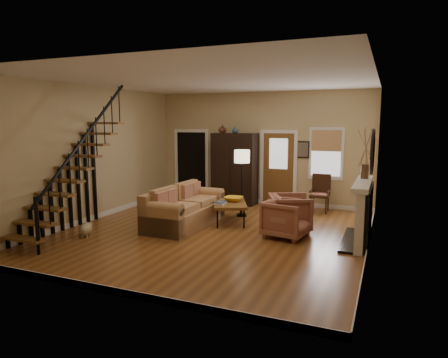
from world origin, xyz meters
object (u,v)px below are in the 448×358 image
at_px(coffee_table, 230,212).
at_px(side_chair, 320,194).
at_px(armchair_left, 287,219).
at_px(floor_lamp, 242,183).
at_px(sofa, 185,208).
at_px(armchair_right, 290,213).
at_px(armoire, 235,169).

relative_size(coffee_table, side_chair, 1.28).
distance_m(armchair_left, floor_lamp, 2.16).
distance_m(coffee_table, armchair_left, 1.75).
xyz_separation_m(sofa, armchair_left, (2.43, -0.00, -0.04)).
xyz_separation_m(sofa, armchair_right, (2.37, 0.54, -0.02)).
height_order(armoire, coffee_table, armoire).
xyz_separation_m(armchair_right, floor_lamp, (-1.48, 0.90, 0.45)).
distance_m(sofa, coffee_table, 1.12).
distance_m(sofa, side_chair, 3.80).
height_order(armoire, armchair_left, armoire).
height_order(sofa, armchair_left, sofa).
distance_m(armoire, side_chair, 2.61).
bearing_deg(sofa, armchair_right, 14.00).
relative_size(coffee_table, armchair_left, 1.49).
bearing_deg(floor_lamp, side_chair, 34.60).
bearing_deg(sofa, coffee_table, 41.31).
bearing_deg(armoire, sofa, -92.71).
xyz_separation_m(sofa, side_chair, (2.69, 2.68, 0.07)).
bearing_deg(armoire, armchair_left, -51.44).
distance_m(sofa, floor_lamp, 1.75).
height_order(armoire, armchair_right, armoire).
height_order(armchair_left, floor_lamp, floor_lamp).
height_order(armchair_left, armchair_right, armchair_right).
bearing_deg(side_chair, armchair_right, -98.29).
bearing_deg(armchair_right, armchair_left, 164.22).
bearing_deg(coffee_table, armchair_right, -6.33).
bearing_deg(armchair_left, side_chair, 4.50).
bearing_deg(sofa, armoire, 88.41).
bearing_deg(coffee_table, armoire, 108.06).
xyz_separation_m(armoire, armchair_left, (2.30, -2.88, -0.65)).
bearing_deg(side_chair, sofa, -135.06).
relative_size(armoire, coffee_table, 1.60).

